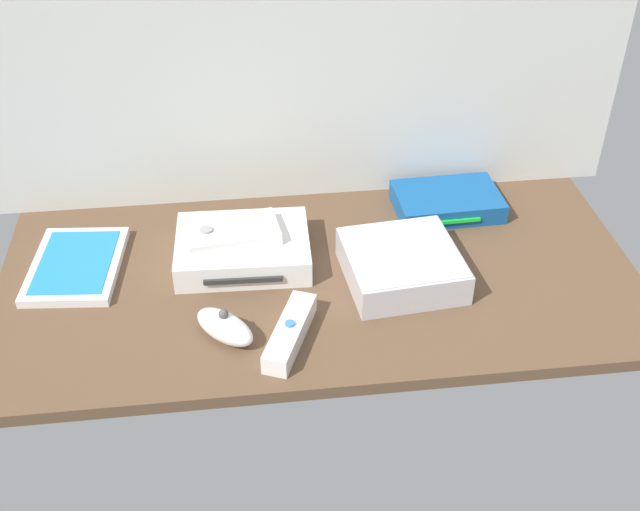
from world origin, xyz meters
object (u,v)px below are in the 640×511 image
at_px(network_router, 447,202).
at_px(remote_wand, 290,333).
at_px(remote_classic_pad, 232,232).
at_px(remote_nunchuk, 225,327).
at_px(mini_computer, 402,265).
at_px(game_case, 76,265).
at_px(game_console, 243,249).

distance_m(network_router, remote_wand, 0.43).
relative_size(remote_wand, remote_classic_pad, 0.98).
relative_size(network_router, remote_classic_pad, 1.20).
bearing_deg(network_router, remote_nunchuk, -146.05).
xyz_separation_m(network_router, remote_classic_pad, (-0.38, -0.10, 0.04)).
bearing_deg(remote_classic_pad, remote_wand, -77.84).
distance_m(remote_wand, remote_nunchuk, 0.09).
height_order(network_router, remote_classic_pad, remote_classic_pad).
bearing_deg(mini_computer, remote_classic_pad, 162.99).
bearing_deg(remote_wand, mini_computer, 55.90).
xyz_separation_m(mini_computer, network_router, (0.12, 0.18, -0.01)).
distance_m(remote_wand, remote_classic_pad, 0.22).
relative_size(mini_computer, remote_wand, 1.23).
relative_size(mini_computer, game_case, 0.92).
xyz_separation_m(game_console, network_router, (0.36, 0.10, -0.00)).
xyz_separation_m(game_console, mini_computer, (0.24, -0.08, 0.00)).
distance_m(network_router, remote_classic_pad, 0.39).
xyz_separation_m(mini_computer, remote_wand, (-0.18, -0.12, -0.01)).
height_order(game_case, remote_classic_pad, remote_classic_pad).
xyz_separation_m(remote_wand, remote_classic_pad, (-0.07, 0.20, 0.04)).
xyz_separation_m(remote_nunchuk, remote_classic_pad, (0.02, 0.18, 0.03)).
relative_size(network_router, remote_nunchuk, 1.81).
height_order(remote_wand, remote_classic_pad, remote_classic_pad).
bearing_deg(game_case, remote_nunchuk, -34.08).
height_order(game_console, mini_computer, mini_computer).
xyz_separation_m(game_case, remote_classic_pad, (0.25, -0.01, 0.05)).
distance_m(mini_computer, remote_classic_pad, 0.27).
relative_size(mini_computer, remote_classic_pad, 1.20).
relative_size(game_case, remote_wand, 1.34).
bearing_deg(remote_classic_pad, network_router, 7.51).
bearing_deg(remote_classic_pad, game_console, -12.06).
bearing_deg(game_case, network_router, 14.03).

